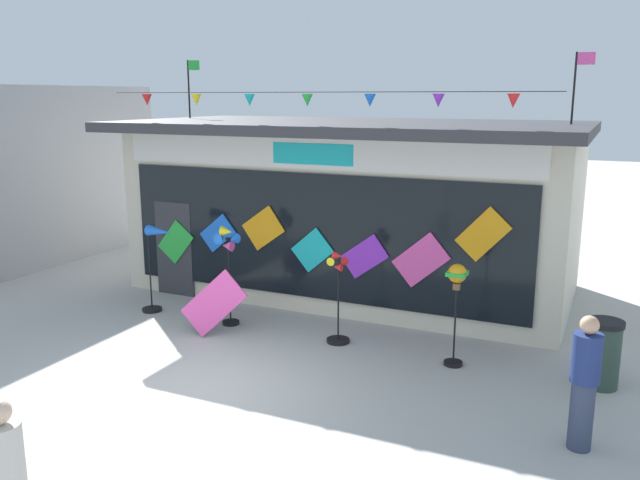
{
  "coord_description": "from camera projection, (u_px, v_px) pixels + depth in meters",
  "views": [
    {
      "loc": [
        5.36,
        -7.21,
        4.16
      ],
      "look_at": [
        0.73,
        2.87,
        1.72
      ],
      "focal_mm": 36.8,
      "sensor_mm": 36.0,
      "label": 1
    }
  ],
  "objects": [
    {
      "name": "wind_spinner_center_left",
      "position": [
        338.0,
        296.0,
        11.14
      ],
      "size": [
        0.4,
        0.4,
        1.62
      ],
      "color": "black",
      "rests_on": "ground_plane"
    },
    {
      "name": "kite_shop_building",
      "position": [
        355.0,
        205.0,
        14.22
      ],
      "size": [
        9.45,
        5.06,
        4.99
      ],
      "color": "beige",
      "rests_on": "ground_plane"
    },
    {
      "name": "person_mid_plaza",
      "position": [
        585.0,
        379.0,
        7.75
      ],
      "size": [
        0.34,
        0.46,
        1.68
      ],
      "rotation": [
        0.0,
        0.0,
        6.2
      ],
      "color": "#333D56",
      "rests_on": "ground_plane"
    },
    {
      "name": "trash_bin",
      "position": [
        603.0,
        353.0,
        9.5
      ],
      "size": [
        0.52,
        0.52,
        1.02
      ],
      "color": "#2D4238",
      "rests_on": "ground_plane"
    },
    {
      "name": "wind_spinner_far_left",
      "position": [
        157.0,
        253.0,
        12.65
      ],
      "size": [
        0.75,
        0.38,
        1.74
      ],
      "color": "black",
      "rests_on": "ground_plane"
    },
    {
      "name": "display_kite_on_ground",
      "position": [
        214.0,
        303.0,
        11.49
      ],
      "size": [
        1.21,
        0.33,
        1.21
      ],
      "primitive_type": "cube",
      "rotation": [
        -0.27,
        0.79,
        0.0
      ],
      "color": "#EA4CA3",
      "rests_on": "ground_plane"
    },
    {
      "name": "wind_spinner_left",
      "position": [
        228.0,
        254.0,
        11.92
      ],
      "size": [
        0.45,
        0.32,
        1.87
      ],
      "color": "black",
      "rests_on": "ground_plane"
    },
    {
      "name": "wind_spinner_center_right",
      "position": [
        457.0,
        288.0,
        10.1
      ],
      "size": [
        0.3,
        0.3,
        1.65
      ],
      "color": "black",
      "rests_on": "ground_plane"
    },
    {
      "name": "ground_plane",
      "position": [
        192.0,
        390.0,
        9.48
      ],
      "size": [
        80.0,
        80.0,
        0.0
      ],
      "primitive_type": "plane",
      "color": "#ADAAA5"
    }
  ]
}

